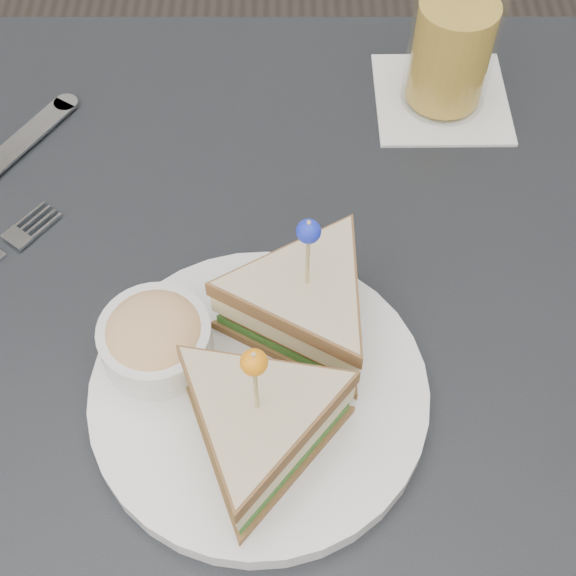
# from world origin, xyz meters

# --- Properties ---
(table) EXTENTS (0.80, 0.80, 0.75)m
(table) POSITION_xyz_m (0.00, 0.00, 0.67)
(table) COLOR black
(table) RESTS_ON ground
(plate_meal) EXTENTS (0.33, 0.33, 0.15)m
(plate_meal) POSITION_xyz_m (-0.01, -0.05, 0.79)
(plate_meal) COLOR white
(plate_meal) RESTS_ON table
(drink_set) EXTENTS (0.13, 0.13, 0.17)m
(drink_set) POSITION_xyz_m (0.16, 0.27, 0.82)
(drink_set) COLOR white
(drink_set) RESTS_ON table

